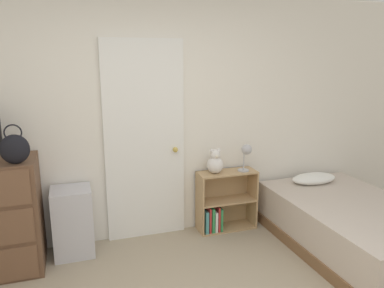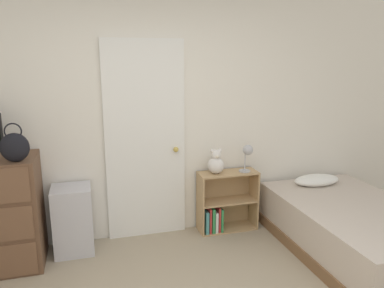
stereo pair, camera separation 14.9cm
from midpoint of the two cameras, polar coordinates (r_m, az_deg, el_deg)
name	(u,v)px [view 2 (the right image)]	position (r m, az deg, el deg)	size (l,w,h in m)	color
wall_back	(145,119)	(3.94, -6.04, 3.78)	(10.00, 0.06, 2.55)	white
door_closed	(145,142)	(3.93, -6.04, 0.35)	(0.84, 0.09, 2.09)	white
handbag	(15,147)	(3.45, -24.31, -0.43)	(0.24, 0.12, 0.34)	black
storage_bin	(73,220)	(3.93, -16.63, -11.01)	(0.38, 0.35, 0.68)	silver
bookshelf	(223,206)	(4.27, 5.68, -9.35)	(0.66, 0.26, 0.67)	tan
teddy_bear	(216,163)	(4.06, 4.71, -2.89)	(0.18, 0.18, 0.28)	silver
desk_lamp	(247,153)	(4.13, 9.47, -1.30)	(0.14, 0.14, 0.31)	#B2B2B7
bed	(354,228)	(4.18, 24.43, -11.64)	(1.22, 1.90, 0.59)	brown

